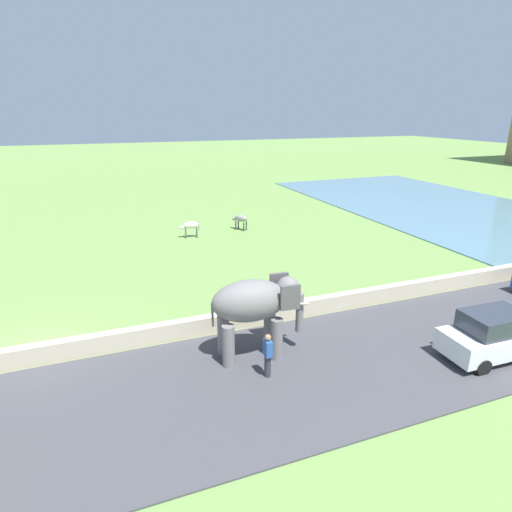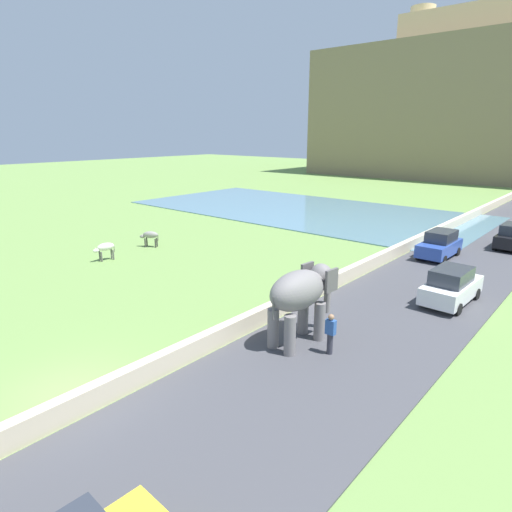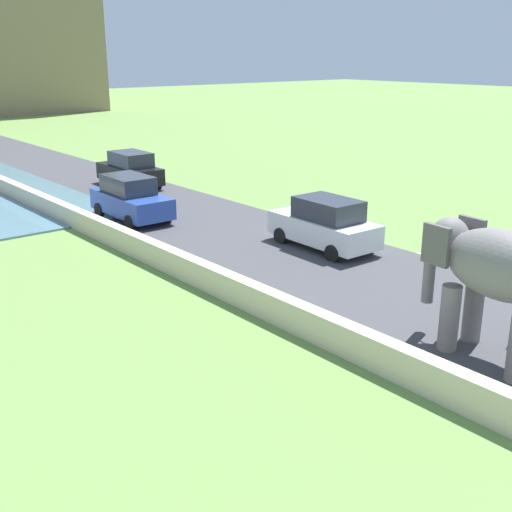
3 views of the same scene
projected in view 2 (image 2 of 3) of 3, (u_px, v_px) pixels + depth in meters
ground_plane at (72, 394)px, 13.76m from camera, size 220.00×220.00×0.00m
road_surface at (446, 274)px, 25.22m from camera, size 7.00×120.00×0.06m
barrier_wall at (370, 264)px, 26.04m from camera, size 0.40×110.00×0.76m
lake at (302, 209)px, 46.38m from camera, size 36.00×18.00×0.08m
hill_distant at (509, 112)px, 74.78m from camera, size 64.00×28.00×22.64m
elephant at (301, 294)px, 16.58m from camera, size 1.63×3.52×2.99m
person_beside_elephant at (330, 333)px, 15.93m from camera, size 0.36×0.22×1.63m
car_white at (451, 286)px, 20.77m from camera, size 1.90×4.05×1.80m
car_blue at (440, 245)px, 28.39m from camera, size 1.84×4.02×1.80m
cow_grey at (150, 236)px, 31.15m from camera, size 1.35×1.02×1.15m
cow_white at (105, 248)px, 27.85m from camera, size 0.62×1.42×1.15m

